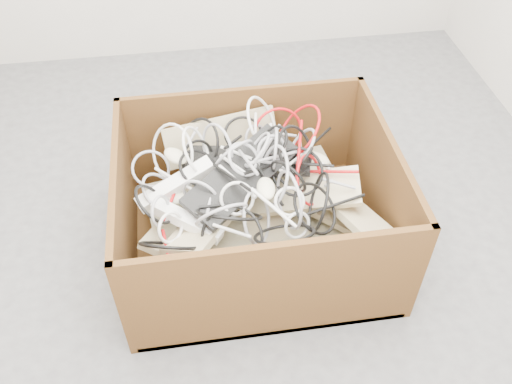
{
  "coord_description": "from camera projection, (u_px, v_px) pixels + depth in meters",
  "views": [
    {
      "loc": [
        -0.24,
        -1.65,
        1.84
      ],
      "look_at": [
        -0.01,
        -0.13,
        0.3
      ],
      "focal_mm": 38.87,
      "sensor_mm": 36.0,
      "label": 1
    }
  ],
  "objects": [
    {
      "name": "power_strip_right",
      "position": [
        187.0,
        221.0,
        2.0
      ],
      "size": [
        0.27,
        0.2,
        0.09
      ],
      "primitive_type": "cube",
      "rotation": [
        -0.1,
        0.17,
        -0.59
      ],
      "color": "white",
      "rests_on": "keyboard_pile"
    },
    {
      "name": "cable_tangle",
      "position": [
        248.0,
        175.0,
        2.08
      ],
      "size": [
        0.88,
        0.83,
        0.36
      ],
      "color": "#97969B",
      "rests_on": "keyboard_pile"
    },
    {
      "name": "power_strip_left",
      "position": [
        175.0,
        184.0,
        2.09
      ],
      "size": [
        0.32,
        0.17,
        0.13
      ],
      "primitive_type": "cube",
      "rotation": [
        0.14,
        -0.26,
        0.37
      ],
      "color": "white",
      "rests_on": "keyboard_pile"
    },
    {
      "name": "vga_plug",
      "position": [
        349.0,
        181.0,
        2.15
      ],
      "size": [
        0.06,
        0.06,
        0.03
      ],
      "primitive_type": "cube",
      "rotation": [
        0.09,
        0.14,
        -0.83
      ],
      "color": "#0D1BCC",
      "rests_on": "keyboard_pile"
    },
    {
      "name": "ground",
      "position": [
        255.0,
        219.0,
        2.48
      ],
      "size": [
        3.0,
        3.0,
        0.0
      ],
      "primitive_type": "plane",
      "color": "#4B4B4D",
      "rests_on": "ground"
    },
    {
      "name": "keyboard_pile",
      "position": [
        259.0,
        198.0,
        2.18
      ],
      "size": [
        0.97,
        0.81,
        0.39
      ],
      "color": "tan",
      "rests_on": "cardboard_box"
    },
    {
      "name": "cardboard_box",
      "position": [
        253.0,
        223.0,
        2.28
      ],
      "size": [
        1.06,
        0.88,
        0.51
      ],
      "color": "#432810",
      "rests_on": "ground"
    },
    {
      "name": "mice_scatter",
      "position": [
        231.0,
        191.0,
        2.08
      ],
      "size": [
        0.7,
        0.57,
        0.19
      ],
      "color": "beige",
      "rests_on": "keyboard_pile"
    }
  ]
}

